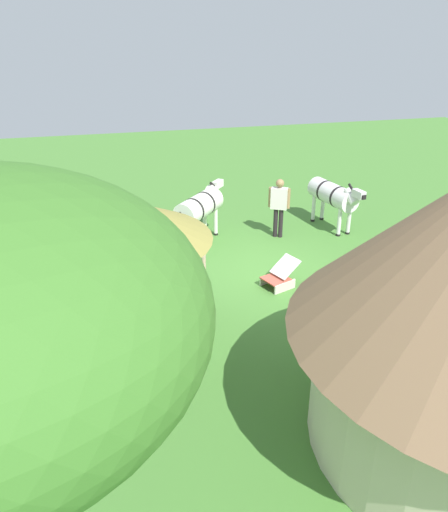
# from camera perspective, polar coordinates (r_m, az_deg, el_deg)

# --- Properties ---
(ground_plane) EXTENTS (36.00, 36.00, 0.00)m
(ground_plane) POSITION_cam_1_polar(r_m,az_deg,el_deg) (12.34, 4.54, -1.99)
(ground_plane) COLOR #467C32
(shade_umbrella) EXTENTS (3.26, 3.26, 3.01)m
(shade_umbrella) POSITION_cam_1_polar(r_m,az_deg,el_deg) (8.48, -12.36, 4.06)
(shade_umbrella) COLOR brown
(shade_umbrella) RESTS_ON ground_plane
(patio_dining_table) EXTENTS (1.30, 0.97, 0.74)m
(patio_dining_table) POSITION_cam_1_polar(r_m,az_deg,el_deg) (9.37, -11.24, -7.38)
(patio_dining_table) COLOR silver
(patio_dining_table) RESTS_ON ground_plane
(patio_chair_east_end) EXTENTS (0.58, 0.57, 0.90)m
(patio_chair_east_end) POSITION_cam_1_polar(r_m,az_deg,el_deg) (10.33, -14.41, -5.26)
(patio_chair_east_end) COLOR silver
(patio_chair_east_end) RESTS_ON ground_plane
(patio_chair_near_lawn) EXTENTS (0.60, 0.60, 0.90)m
(patio_chair_near_lawn) POSITION_cam_1_polar(r_m,az_deg,el_deg) (8.67, -15.23, -11.82)
(patio_chair_near_lawn) COLOR silver
(patio_chair_near_lawn) RESTS_ON ground_plane
(patio_chair_near_hut) EXTENTS (0.49, 0.50, 0.90)m
(patio_chair_near_hut) POSITION_cam_1_polar(r_m,az_deg,el_deg) (9.36, -4.09, -7.88)
(patio_chair_near_hut) COLOR silver
(patio_chair_near_hut) RESTS_ON ground_plane
(guest_beside_umbrella) EXTENTS (0.49, 0.45, 1.68)m
(guest_beside_umbrella) POSITION_cam_1_polar(r_m,az_deg,el_deg) (10.27, -3.58, -1.51)
(guest_beside_umbrella) COLOR black
(guest_beside_umbrella) RESTS_ON ground_plane
(standing_watcher) EXTENTS (0.54, 0.41, 1.69)m
(standing_watcher) POSITION_cam_1_polar(r_m,az_deg,el_deg) (14.12, 6.24, 6.01)
(standing_watcher) COLOR black
(standing_watcher) RESTS_ON ground_plane
(striped_lounge_chair) EXTENTS (0.94, 0.78, 0.63)m
(striped_lounge_chair) POSITION_cam_1_polar(r_m,az_deg,el_deg) (11.70, 6.29, -2.27)
(striped_lounge_chair) COLOR #C0503F
(striped_lounge_chair) RESTS_ON ground_plane
(zebra_nearest_camera) EXTENTS (0.91, 2.35, 1.55)m
(zebra_nearest_camera) POSITION_cam_1_polar(r_m,az_deg,el_deg) (15.01, 12.29, 6.70)
(zebra_nearest_camera) COLOR silver
(zebra_nearest_camera) RESTS_ON ground_plane
(zebra_by_umbrella) EXTENTS (1.71, 1.89, 1.54)m
(zebra_by_umbrella) POSITION_cam_1_polar(r_m,az_deg,el_deg) (13.78, -2.74, 5.57)
(zebra_by_umbrella) COLOR silver
(zebra_by_umbrella) RESTS_ON ground_plane
(zebra_toward_hut) EXTENTS (1.26, 2.13, 1.51)m
(zebra_toward_hut) POSITION_cam_1_polar(r_m,az_deg,el_deg) (11.92, 22.80, 0.18)
(zebra_toward_hut) COLOR silver
(zebra_toward_hut) RESTS_ON ground_plane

